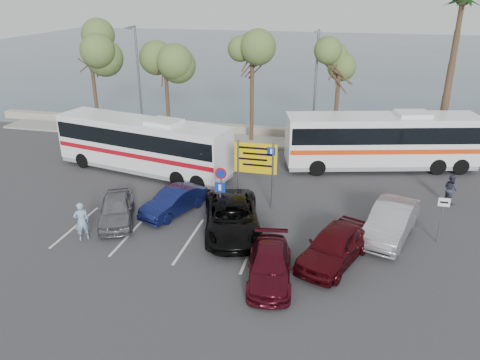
% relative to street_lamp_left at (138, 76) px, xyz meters
% --- Properties ---
extents(ground, '(120.00, 120.00, 0.00)m').
position_rel_street_lamp_left_xyz_m(ground, '(10.00, -13.52, -4.60)').
color(ground, '#343336').
rests_on(ground, ground).
extents(kerb_strip, '(44.00, 2.40, 0.15)m').
position_rel_street_lamp_left_xyz_m(kerb_strip, '(10.00, 0.48, -4.52)').
color(kerb_strip, gray).
rests_on(kerb_strip, ground).
extents(seawall, '(48.00, 0.80, 0.60)m').
position_rel_street_lamp_left_xyz_m(seawall, '(10.00, 2.48, -4.30)').
color(seawall, gray).
rests_on(seawall, ground).
extents(sea, '(140.00, 140.00, 0.00)m').
position_rel_street_lamp_left_xyz_m(sea, '(10.00, 46.48, -4.59)').
color(sea, '#3B4C5F').
rests_on(sea, ground).
extents(tree_far_left, '(3.20, 3.20, 7.60)m').
position_rel_street_lamp_left_xyz_m(tree_far_left, '(-4.00, 0.48, 1.73)').
color(tree_far_left, '#382619').
rests_on(tree_far_left, kerb_strip).
extents(tree_left, '(3.20, 3.20, 7.20)m').
position_rel_street_lamp_left_xyz_m(tree_left, '(2.00, 0.48, 1.41)').
color(tree_left, '#382619').
rests_on(tree_left, kerb_strip).
extents(tree_mid, '(3.20, 3.20, 8.00)m').
position_rel_street_lamp_left_xyz_m(tree_mid, '(8.50, 0.48, 2.06)').
color(tree_mid, '#382619').
rests_on(tree_mid, kerb_strip).
extents(tree_right, '(3.20, 3.20, 7.40)m').
position_rel_street_lamp_left_xyz_m(tree_right, '(14.50, 0.48, 1.57)').
color(tree_right, '#382619').
rests_on(tree_right, kerb_strip).
extents(palm_tree, '(4.80, 4.80, 11.20)m').
position_rel_street_lamp_left_xyz_m(palm_tree, '(21.50, 0.48, 5.27)').
color(palm_tree, '#382619').
rests_on(palm_tree, kerb_strip).
extents(street_lamp_left, '(0.45, 1.15, 8.01)m').
position_rel_street_lamp_left_xyz_m(street_lamp_left, '(0.00, 0.00, 0.00)').
color(street_lamp_left, slate).
rests_on(street_lamp_left, kerb_strip).
extents(street_lamp_right, '(0.45, 1.15, 8.01)m').
position_rel_street_lamp_left_xyz_m(street_lamp_right, '(13.00, 0.00, 0.00)').
color(street_lamp_right, slate).
rests_on(street_lamp_right, kerb_strip).
extents(direction_sign, '(2.20, 0.12, 3.60)m').
position_rel_street_lamp_left_xyz_m(direction_sign, '(11.00, -10.32, -2.17)').
color(direction_sign, slate).
rests_on(direction_sign, ground).
extents(sign_no_stop, '(0.60, 0.08, 2.35)m').
position_rel_street_lamp_left_xyz_m(sign_no_stop, '(9.40, -11.13, -3.02)').
color(sign_no_stop, slate).
rests_on(sign_no_stop, ground).
extents(sign_parking, '(0.50, 0.07, 2.25)m').
position_rel_street_lamp_left_xyz_m(sign_parking, '(9.80, -12.73, -3.13)').
color(sign_parking, slate).
rests_on(sign_parking, ground).
extents(sign_taxi, '(0.50, 0.07, 2.20)m').
position_rel_street_lamp_left_xyz_m(sign_taxi, '(19.80, -12.03, -3.18)').
color(sign_taxi, slate).
rests_on(sign_taxi, ground).
extents(lane_markings, '(12.02, 4.20, 0.01)m').
position_rel_street_lamp_left_xyz_m(lane_markings, '(8.86, -14.52, -4.60)').
color(lane_markings, silver).
rests_on(lane_markings, ground).
extents(coach_bus_left, '(11.56, 4.76, 3.52)m').
position_rel_street_lamp_left_xyz_m(coach_bus_left, '(3.28, -7.02, -2.96)').
color(coach_bus_left, white).
rests_on(coach_bus_left, ground).
extents(coach_bus_right, '(12.00, 5.39, 3.66)m').
position_rel_street_lamp_left_xyz_m(coach_bus_right, '(17.50, -3.02, -2.90)').
color(coach_bus_right, white).
rests_on(coach_bus_right, ground).
extents(car_silver_a, '(3.02, 4.26, 1.35)m').
position_rel_street_lamp_left_xyz_m(car_silver_a, '(4.74, -13.54, -3.93)').
color(car_silver_a, slate).
rests_on(car_silver_a, ground).
extents(car_blue, '(2.72, 4.10, 1.28)m').
position_rel_street_lamp_left_xyz_m(car_blue, '(7.14, -12.02, -3.96)').
color(car_blue, '#0F1547').
rests_on(car_blue, ground).
extents(car_maroon, '(2.28, 4.36, 1.21)m').
position_rel_street_lamp_left_xyz_m(car_maroon, '(12.90, -16.64, -4.00)').
color(car_maroon, '#4A0C18').
rests_on(car_maroon, ground).
extents(car_red, '(3.39, 4.90, 1.55)m').
position_rel_street_lamp_left_xyz_m(car_red, '(15.30, -14.77, -3.82)').
color(car_red, '#45090F').
rests_on(car_red, ground).
extents(suv_black, '(3.96, 5.94, 1.51)m').
position_rel_street_lamp_left_xyz_m(suv_black, '(10.50, -13.22, -3.84)').
color(suv_black, black).
rests_on(suv_black, ground).
extents(car_silver_b, '(3.00, 5.03, 1.57)m').
position_rel_street_lamp_left_xyz_m(car_silver_b, '(17.70, -12.02, -3.82)').
color(car_silver_b, '#9D9DA2').
rests_on(car_silver_b, ground).
extents(pedestrian_near, '(0.81, 0.77, 1.86)m').
position_rel_street_lamp_left_xyz_m(pedestrian_near, '(4.07, -15.52, -3.67)').
color(pedestrian_near, '#7F9BB9').
rests_on(pedestrian_near, ground).
extents(pedestrian_far, '(0.91, 0.97, 1.60)m').
position_rel_street_lamp_left_xyz_m(pedestrian_far, '(21.00, -7.44, -3.80)').
color(pedestrian_far, '#2D3144').
rests_on(pedestrian_far, ground).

